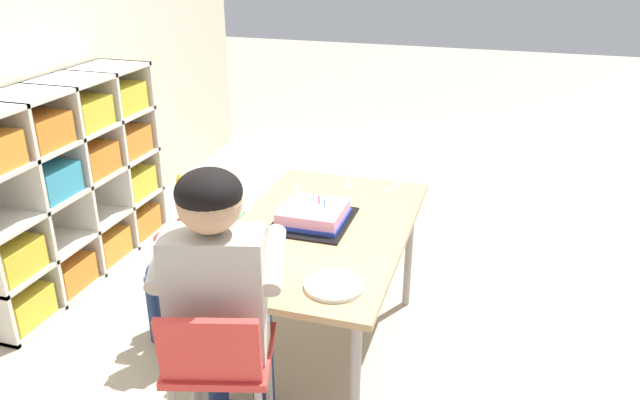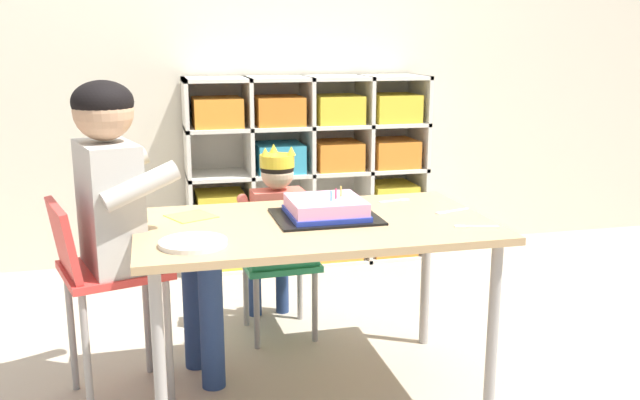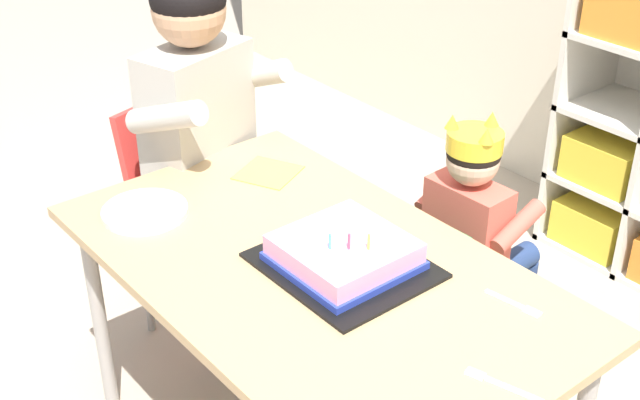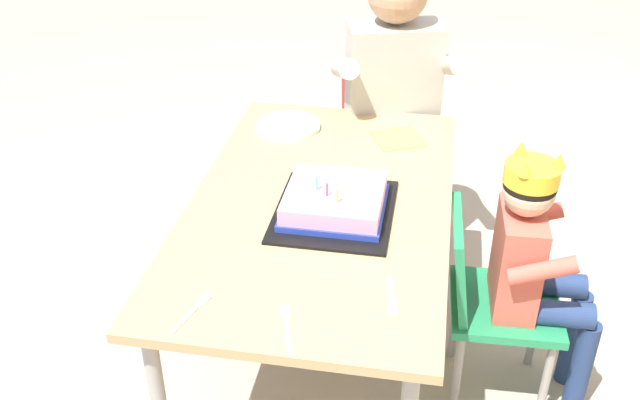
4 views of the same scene
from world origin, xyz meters
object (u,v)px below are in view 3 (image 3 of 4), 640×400
Objects in this scene: adult_helper_seated at (216,128)px; fork_at_table_front_edge at (498,383)px; fork_near_cake_tray at (517,305)px; classroom_chair_blue at (446,283)px; child_with_crown at (477,222)px; activity_table at (313,285)px; birthday_cake_on_tray at (344,255)px; paper_plate_stack at (145,211)px; classroom_chair_adult_side at (191,190)px.

adult_helper_seated is 7.65× the size of fork_at_table_front_edge.
adult_helper_seated is 8.73× the size of fork_near_cake_tray.
child_with_crown reaches higher than classroom_chair_blue.
fork_at_table_front_edge is at bearing 2.07° from activity_table.
child_with_crown is 0.55m from birthday_cake_on_tray.
fork_near_cake_tray is (0.78, 0.40, -0.01)m from paper_plate_stack.
fork_near_cake_tray reaches higher than classroom_chair_blue.
paper_plate_stack is at bearing -154.43° from birthday_cake_on_tray.
child_with_crown reaches higher than activity_table.
adult_helper_seated is 1.10m from fork_at_table_front_edge.
child_with_crown is (-0.00, 0.10, 0.15)m from classroom_chair_blue.
fork_at_table_front_edge is (0.52, -0.45, 0.28)m from classroom_chair_blue.
classroom_chair_blue is 4.16× the size of fork_at_table_front_edge.
birthday_cake_on_tray is 0.51m from paper_plate_stack.
fork_near_cake_tray is at bearing 145.98° from classroom_chair_blue.
birthday_cake_on_tray is (0.08, -0.52, 0.16)m from child_with_crown.
birthday_cake_on_tray is (0.05, 0.05, 0.08)m from activity_table.
classroom_chair_adult_side reaches higher than activity_table.
adult_helper_seated is 3.13× the size of birthday_cake_on_tray.
adult_helper_seated is (-0.59, 0.14, 0.12)m from activity_table.
child_with_crown is at bearing -68.70° from adult_helper_seated.
paper_plate_stack is (-0.41, -0.17, 0.06)m from activity_table.
child_with_crown is 5.62× the size of fork_at_table_front_edge.
fork_at_table_front_edge is (0.53, -0.55, 0.13)m from child_with_crown.
paper_plate_stack is (-0.38, -0.64, 0.28)m from classroom_chair_blue.
classroom_chair_adult_side reaches higher than fork_near_cake_tray.
classroom_chair_adult_side is at bearing 90.00° from adult_helper_seated.
classroom_chair_blue is at bearing -76.19° from adult_helper_seated.
fork_near_cake_tray is (1.07, 0.11, 0.16)m from classroom_chair_adult_side.
child_with_crown is at bearing 98.59° from birthday_cake_on_tray.
classroom_chair_adult_side is at bearing 170.69° from activity_table.
fork_near_cake_tray is at bearing 136.61° from child_with_crown.
child_with_crown is 2.29× the size of birthday_cake_on_tray.
adult_helper_seated is 5.42× the size of paper_plate_stack.
classroom_chair_blue is 0.54× the size of adult_helper_seated.
classroom_chair_blue is at bearing -78.20° from classroom_chair_adult_side.
paper_plate_stack is 1.41× the size of fork_at_table_front_edge.
child_with_crown is at bearing 117.14° from fork_at_table_front_edge.
birthday_cake_on_tray is at bearing 96.20° from child_with_crown.
fork_at_table_front_edge is at bearing -3.46° from birthday_cake_on_tray.
birthday_cake_on_tray is 2.79× the size of fork_near_cake_tray.
birthday_cake_on_tray reaches higher than classroom_chair_blue.
activity_table is 0.45m from paper_plate_stack.
classroom_chair_adult_side is 0.25m from adult_helper_seated.
activity_table is at bearing -114.95° from classroom_chair_adult_side.
classroom_chair_blue is 0.54m from fork_near_cake_tray.
child_with_crown is 0.81m from classroom_chair_adult_side.
birthday_cake_on_tray is 0.37m from fork_near_cake_tray.
child_with_crown reaches higher than fork_near_cake_tray.
paper_plate_stack is at bearing -150.49° from classroom_chair_adult_side.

